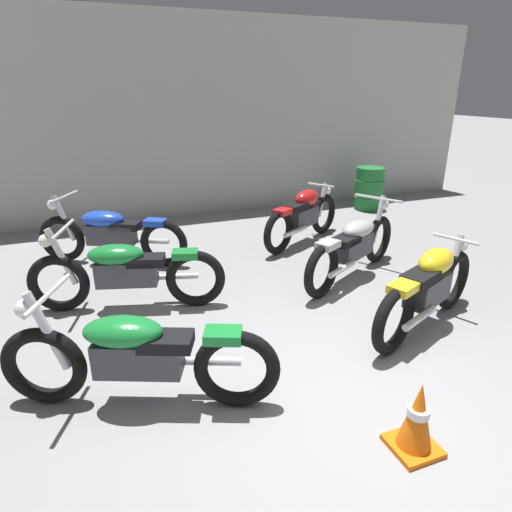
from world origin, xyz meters
TOP-DOWN VIEW (x-y plane):
  - ground_plane at (0.00, 0.00)m, footprint 60.00×60.00m
  - back_wall at (0.00, 6.03)m, footprint 12.85×0.24m
  - motorcycle_left_row_0 at (-1.51, 0.65)m, footprint 2.04×1.03m
  - motorcycle_left_row_1 at (-1.42, 2.35)m, footprint 2.11×0.86m
  - motorcycle_left_row_2 at (-1.48, 3.83)m, footprint 1.96×1.17m
  - motorcycle_right_row_0 at (1.40, 0.80)m, footprint 1.86×0.87m
  - motorcycle_right_row_1 at (1.42, 2.18)m, footprint 1.96×1.17m
  - motorcycle_right_row_2 at (1.44, 3.66)m, footprint 1.76×1.08m
  - oil_drum at (3.65, 5.06)m, footprint 0.59×0.59m
  - traffic_cone at (0.19, -0.51)m, footprint 0.32×0.32m

SIDE VIEW (x-z plane):
  - ground_plane at x=0.00m, z-range 0.00..0.00m
  - traffic_cone at x=0.19m, z-range -0.01..0.53m
  - oil_drum at x=3.65m, z-range 0.00..0.85m
  - motorcycle_left_row_0 at x=-1.51m, z-range -0.04..0.94m
  - motorcycle_left_row_1 at x=-1.42m, z-range -0.04..0.94m
  - motorcycle_left_row_2 at x=-1.48m, z-range -0.04..0.94m
  - motorcycle_right_row_1 at x=1.42m, z-range -0.04..0.94m
  - motorcycle_right_row_0 at x=1.40m, z-range 0.02..0.90m
  - motorcycle_right_row_2 at x=1.44m, z-range 0.02..0.90m
  - back_wall at x=0.00m, z-range 0.00..3.60m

